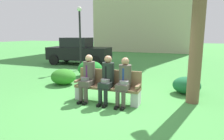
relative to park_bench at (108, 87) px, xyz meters
name	(u,v)px	position (x,y,z in m)	size (l,w,h in m)	color
ground_plane	(110,103)	(0.14, -0.17, -0.42)	(80.00, 80.00, 0.00)	#418B3F
park_bench	(108,87)	(0.00, 0.00, 0.00)	(1.89, 0.44, 0.90)	brown
seated_man_left	(88,75)	(-0.57, -0.13, 0.31)	(0.34, 0.72, 1.33)	#4C473D
seated_man_middle	(107,77)	(0.03, -0.13, 0.31)	(0.34, 0.72, 1.32)	#1E2823
seated_man_right	(124,79)	(0.53, -0.13, 0.30)	(0.34, 0.72, 1.29)	#4C473D
shrub_near_bench	(187,85)	(2.11, 1.58, -0.15)	(0.88, 0.80, 0.55)	#195F34
shrub_mid_lawn	(63,77)	(-2.31, 1.16, -0.12)	(0.96, 0.88, 0.60)	#2D7922
shrub_far_lawn	(90,69)	(-2.02, 2.82, -0.07)	(1.14, 1.04, 0.71)	#1E7B26
parked_car_near	(79,51)	(-4.36, 5.85, 0.42)	(4.01, 1.96, 1.68)	black
street_lamp	(80,31)	(-3.23, 4.10, 1.61)	(0.24, 0.24, 3.28)	black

